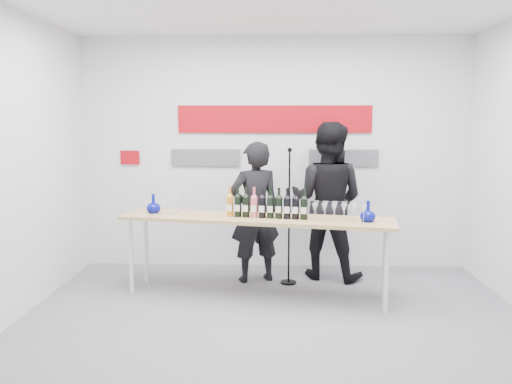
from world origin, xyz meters
TOP-DOWN VIEW (x-y plane):
  - ground at (0.00, 0.00)m, footprint 5.00×5.00m
  - back_wall at (0.00, 2.00)m, footprint 5.00×0.04m
  - signage at (-0.06, 1.97)m, footprint 3.38×0.02m
  - tasting_table at (-0.20, 0.79)m, footprint 3.03×1.12m
  - wine_bottles at (-0.09, 0.74)m, footprint 0.88×0.23m
  - decanter_left at (-1.37, 1.00)m, footprint 0.16×0.16m
  - decanter_right at (0.96, 0.58)m, footprint 0.16×0.16m
  - glasses_left at (-1.18, 0.97)m, footprint 0.19×0.24m
  - glasses_right at (0.65, 0.63)m, footprint 0.56×0.31m
  - presenter_left at (-0.23, 1.34)m, footprint 0.71×0.58m
  - presenter_right at (0.64, 1.52)m, footprint 1.13×1.01m
  - mic_stand at (0.17, 1.24)m, footprint 0.19×0.19m

SIDE VIEW (x-z plane):
  - ground at x=0.00m, z-range 0.00..0.00m
  - mic_stand at x=0.17m, z-range -0.32..1.31m
  - tasting_table at x=-0.20m, z-range 0.38..1.27m
  - presenter_left at x=-0.23m, z-range 0.00..1.69m
  - presenter_right at x=0.64m, z-range 0.00..1.91m
  - glasses_left at x=-1.18m, z-range 0.89..1.07m
  - glasses_right at x=0.65m, z-range 0.89..1.07m
  - decanter_left at x=-1.37m, z-range 0.89..1.11m
  - decanter_right at x=0.96m, z-range 0.89..1.11m
  - wine_bottles at x=-0.09m, z-range 0.89..1.22m
  - back_wall at x=0.00m, z-range 0.00..3.00m
  - signage at x=-0.06m, z-range 1.41..2.20m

